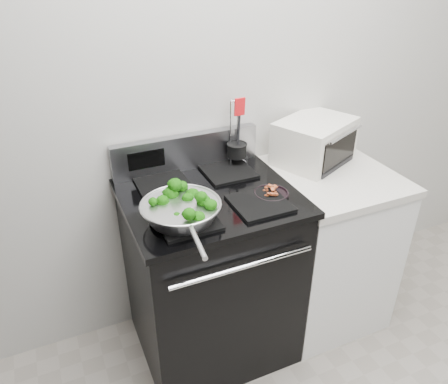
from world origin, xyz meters
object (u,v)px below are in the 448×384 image
bacon_plate (271,192)px  utensil_holder (237,154)px  skillet (181,210)px  gas_range (211,273)px  toaster_oven (314,141)px

bacon_plate → utensil_holder: 0.35m
skillet → bacon_plate: 0.45m
gas_range → skillet: (-0.19, -0.16, 0.52)m
gas_range → skillet: 0.57m
utensil_holder → bacon_plate: bearing=-88.3°
gas_range → utensil_holder: bearing=42.6°
skillet → toaster_oven: 0.92m
bacon_plate → toaster_oven: 0.51m
utensil_holder → toaster_oven: 0.43m
toaster_oven → skillet: bearing=175.7°
gas_range → utensil_holder: utensil_holder is taller
gas_range → bacon_plate: size_ratio=7.04×
toaster_oven → utensil_holder: bearing=146.7°
skillet → utensil_holder: utensil_holder is taller
gas_range → toaster_oven: 0.88m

